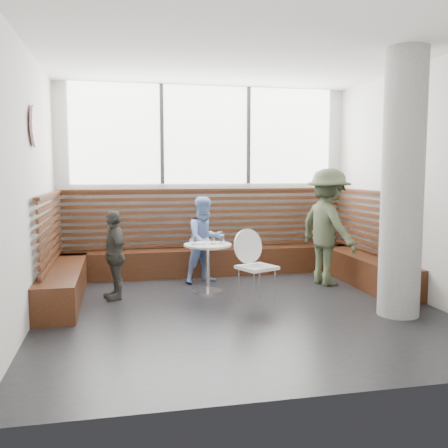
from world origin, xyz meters
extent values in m
cube|color=silver|center=(0.00, 0.00, 1.60)|extent=(5.00, 5.00, 3.20)
cube|color=black|center=(0.00, 0.00, 0.00)|extent=(5.00, 5.00, 0.01)
cube|color=white|center=(0.00, 0.00, 3.20)|extent=(5.00, 5.00, 0.01)
cube|color=white|center=(0.00, 2.48, 2.38)|extent=(4.50, 0.02, 1.65)
cube|color=#3F3F42|center=(-0.75, 2.46, 2.38)|extent=(0.06, 0.04, 1.65)
cube|color=#3F3F42|center=(0.75, 2.46, 2.38)|extent=(0.06, 0.04, 1.65)
cube|color=#381C0E|center=(0.00, 2.25, 0.23)|extent=(5.00, 0.50, 0.45)
cube|color=#381C0E|center=(-2.25, 1.25, 0.23)|extent=(0.50, 2.50, 0.45)
cube|color=#381C0E|center=(2.25, 1.25, 0.23)|extent=(0.50, 2.50, 0.45)
cube|color=#3D1E0F|center=(0.00, 2.42, 0.95)|extent=(4.88, 0.08, 0.98)
cube|color=#3D1E0F|center=(-2.42, 1.25, 0.95)|extent=(0.08, 2.38, 0.98)
cube|color=#3D1E0F|center=(2.42, 1.25, 0.95)|extent=(0.08, 2.38, 0.98)
cylinder|color=gray|center=(1.85, -0.60, 1.60)|extent=(0.50, 0.50, 3.20)
cylinder|color=white|center=(-2.46, 0.40, 2.30)|extent=(0.03, 0.50, 0.50)
cylinder|color=silver|center=(-0.24, 1.02, 0.01)|extent=(0.43, 0.43, 0.02)
cylinder|color=silver|center=(-0.24, 1.02, 0.36)|extent=(0.06, 0.06, 0.68)
cylinder|color=#B7B7BA|center=(-0.24, 1.02, 0.70)|extent=(0.69, 0.69, 0.03)
cube|color=white|center=(0.30, 0.31, 0.48)|extent=(0.45, 0.43, 0.04)
cylinder|color=white|center=(0.30, 0.50, 0.75)|extent=(0.47, 0.11, 0.47)
cylinder|color=silver|center=(0.12, 0.15, 0.23)|extent=(0.02, 0.02, 0.46)
cylinder|color=silver|center=(0.48, 0.15, 0.23)|extent=(0.02, 0.02, 0.46)
cylinder|color=silver|center=(0.12, 0.47, 0.23)|extent=(0.02, 0.02, 0.46)
cylinder|color=silver|center=(0.48, 0.47, 0.23)|extent=(0.02, 0.02, 0.46)
imported|color=#454F35|center=(1.67, 1.14, 0.90)|extent=(0.95, 1.30, 1.80)
imported|color=#7D9AD9|center=(-0.16, 1.68, 0.68)|extent=(0.80, 0.71, 1.36)
imported|color=#43433D|center=(-1.56, 0.94, 0.61)|extent=(0.46, 0.77, 1.23)
cylinder|color=white|center=(-0.34, 1.10, 0.72)|extent=(0.20, 0.20, 0.01)
cylinder|color=white|center=(-0.13, 1.14, 0.72)|extent=(0.19, 0.19, 0.01)
cylinder|color=white|center=(-0.44, 1.00, 0.77)|extent=(0.07, 0.07, 0.12)
cylinder|color=white|center=(-0.17, 0.98, 0.76)|extent=(0.07, 0.07, 0.10)
cylinder|color=white|center=(-0.03, 0.99, 0.76)|extent=(0.07, 0.07, 0.10)
cube|color=#A5C64C|center=(-0.17, 0.81, 0.71)|extent=(0.20, 0.15, 0.00)
camera|label=1|loc=(-1.51, -6.01, 1.77)|focal=40.00mm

